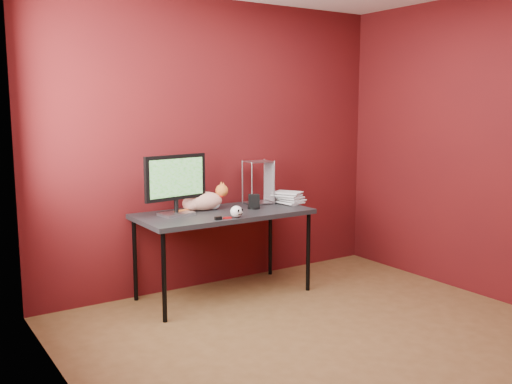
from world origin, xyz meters
TOP-DOWN VIEW (x-y plane):
  - room at (0.00, 0.00)m, footprint 3.52×3.52m
  - desk at (-0.15, 1.37)m, footprint 1.50×0.70m
  - monitor at (-0.56, 1.45)m, footprint 0.58×0.23m
  - cat at (-0.26, 1.52)m, footprint 0.52×0.24m
  - skull_mug at (-0.19, 1.08)m, footprint 0.10×0.11m
  - speaker at (0.15, 1.35)m, footprint 0.12×0.11m
  - book_stack at (0.48, 1.38)m, footprint 0.29×0.31m
  - wire_rack at (0.33, 1.54)m, footprint 0.25×0.21m
  - pocket_knife at (-0.28, 1.08)m, footprint 0.07×0.03m
  - black_gadget at (-0.36, 1.08)m, footprint 0.06×0.04m
  - washer at (-0.14, 1.21)m, footprint 0.04×0.04m

SIDE VIEW (x-z plane):
  - desk at x=-0.15m, z-range 0.32..1.07m
  - washer at x=-0.14m, z-range 0.75..0.75m
  - pocket_knife at x=-0.28m, z-range 0.75..0.76m
  - black_gadget at x=-0.36m, z-range 0.75..0.78m
  - skull_mug at x=-0.19m, z-range 0.75..0.85m
  - speaker at x=0.15m, z-range 0.75..0.87m
  - cat at x=-0.26m, z-range 0.71..0.96m
  - wire_rack at x=0.33m, z-range 0.75..1.15m
  - monitor at x=-0.56m, z-range 0.78..1.28m
  - book_stack at x=0.48m, z-range 0.75..1.99m
  - room at x=0.00m, z-range 0.14..2.75m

